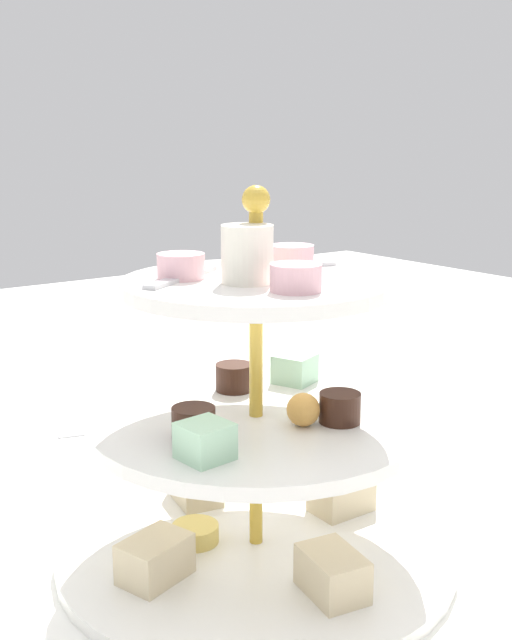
% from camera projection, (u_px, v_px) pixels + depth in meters
% --- Properties ---
extents(ground_plane, '(2.40, 2.40, 0.00)m').
position_uv_depth(ground_plane, '(256.00, 553.00, 0.60)').
color(ground_plane, white).
extents(tiered_serving_stand, '(0.30, 0.30, 0.28)m').
position_uv_depth(tiered_serving_stand, '(256.00, 451.00, 0.58)').
color(tiered_serving_stand, white).
rests_on(tiered_serving_stand, ground_plane).
extents(butter_knife_left, '(0.17, 0.07, 0.00)m').
position_uv_depth(butter_knife_left, '(137.00, 426.00, 0.87)').
color(butter_knife_left, silver).
rests_on(butter_knife_left, ground_plane).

